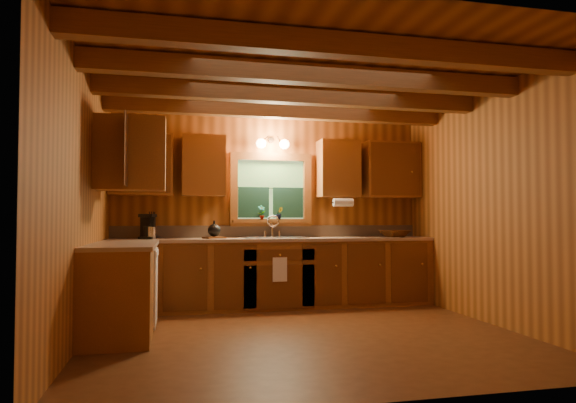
% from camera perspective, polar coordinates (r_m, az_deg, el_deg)
% --- Properties ---
extents(room, '(4.20, 4.20, 4.20)m').
position_cam_1_polar(room, '(5.02, 1.99, -0.25)').
color(room, '#583015').
rests_on(room, ground).
extents(ceiling_beams, '(4.20, 2.54, 0.18)m').
position_cam_1_polar(ceiling_beams, '(5.19, 1.97, 13.00)').
color(ceiling_beams, brown).
rests_on(ceiling_beams, room).
extents(base_cabinets, '(4.20, 2.22, 0.86)m').
position_cam_1_polar(base_cabinets, '(6.22, -5.48, -8.62)').
color(base_cabinets, brown).
rests_on(base_cabinets, ground).
extents(countertop, '(4.20, 2.24, 0.04)m').
position_cam_1_polar(countertop, '(6.20, -5.34, -4.47)').
color(countertop, '#A1856E').
rests_on(countertop, base_cabinets).
extents(backsplash, '(4.20, 0.02, 0.16)m').
position_cam_1_polar(backsplash, '(6.86, -1.98, -3.41)').
color(backsplash, '#9C8069').
rests_on(backsplash, room).
extents(dishwasher_panel, '(0.02, 0.60, 0.80)m').
position_cam_1_polar(dishwasher_panel, '(5.58, -14.82, -9.32)').
color(dishwasher_panel, white).
rests_on(dishwasher_panel, base_cabinets).
extents(upper_cabinets, '(4.19, 1.77, 0.78)m').
position_cam_1_polar(upper_cabinets, '(6.35, -6.22, 4.26)').
color(upper_cabinets, brown).
rests_on(upper_cabinets, room).
extents(window, '(1.12, 0.08, 1.00)m').
position_cam_1_polar(window, '(6.85, -1.95, 1.18)').
color(window, brown).
rests_on(window, room).
extents(window_sill, '(1.06, 0.14, 0.04)m').
position_cam_1_polar(window_sill, '(6.79, -1.88, -2.24)').
color(window_sill, brown).
rests_on(window_sill, room).
extents(wall_sconce, '(0.45, 0.21, 0.17)m').
position_cam_1_polar(wall_sconce, '(6.79, -1.75, 6.60)').
color(wall_sconce, black).
rests_on(wall_sconce, room).
extents(paper_towel_roll, '(0.27, 0.11, 0.11)m').
position_cam_1_polar(paper_towel_roll, '(6.75, 6.29, -0.11)').
color(paper_towel_roll, white).
rests_on(paper_towel_roll, upper_cabinets).
extents(dish_towel, '(0.18, 0.01, 0.30)m').
position_cam_1_polar(dish_towel, '(6.28, -0.93, -7.74)').
color(dish_towel, white).
rests_on(dish_towel, base_cabinets).
extents(sink, '(0.82, 0.48, 0.43)m').
position_cam_1_polar(sink, '(6.58, -1.53, -4.55)').
color(sink, silver).
rests_on(sink, countertop).
extents(coffee_maker, '(0.17, 0.22, 0.31)m').
position_cam_1_polar(coffee_maker, '(6.54, -15.67, -2.76)').
color(coffee_maker, black).
rests_on(coffee_maker, countertop).
extents(utensil_crock, '(0.12, 0.12, 0.34)m').
position_cam_1_polar(utensil_crock, '(6.49, -15.31, -3.38)').
color(utensil_crock, silver).
rests_on(utensil_crock, countertop).
extents(cutting_board, '(0.30, 0.27, 0.02)m').
position_cam_1_polar(cutting_board, '(6.45, -8.40, -4.09)').
color(cutting_board, '#5D3114').
rests_on(cutting_board, countertop).
extents(teakettle, '(0.16, 0.16, 0.21)m').
position_cam_1_polar(teakettle, '(6.45, -8.40, -3.25)').
color(teakettle, black).
rests_on(teakettle, cutting_board).
extents(wicker_basket, '(0.45, 0.45, 0.09)m').
position_cam_1_polar(wicker_basket, '(7.02, 12.04, -3.60)').
color(wicker_basket, '#48230C').
rests_on(wicker_basket, countertop).
extents(potted_plant_left, '(0.12, 0.09, 0.20)m').
position_cam_1_polar(potted_plant_left, '(6.76, -3.01, -1.23)').
color(potted_plant_left, '#5D3114').
rests_on(potted_plant_left, window_sill).
extents(potted_plant_right, '(0.10, 0.09, 0.17)m').
position_cam_1_polar(potted_plant_right, '(6.79, -0.99, -1.35)').
color(potted_plant_right, '#5D3114').
rests_on(potted_plant_right, window_sill).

